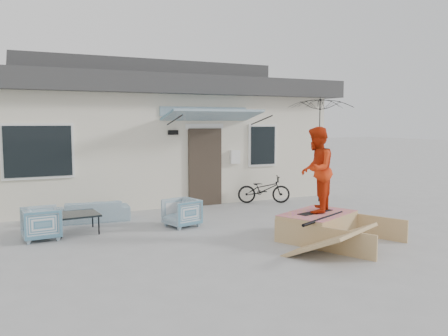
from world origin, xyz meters
name	(u,v)px	position (x,y,z in m)	size (l,w,h in m)	color
ground	(252,251)	(0.00, 0.00, 0.00)	(90.00, 90.00, 0.00)	#989898
house	(135,132)	(0.00, 7.99, 1.94)	(10.80, 8.49, 4.10)	beige
loveseat	(93,208)	(-2.13, 3.71, 0.32)	(1.63, 0.48, 0.64)	teal
armchair_left	(42,222)	(-3.32, 2.45, 0.35)	(0.68, 0.64, 0.70)	teal
armchair_right	(182,211)	(-0.48, 2.32, 0.34)	(0.65, 0.61, 0.67)	teal
coffee_table	(78,223)	(-2.60, 2.74, 0.20)	(0.81, 0.81, 0.40)	black
bicycle	(264,186)	(2.62, 4.06, 0.47)	(0.51, 1.47, 0.94)	black
patio_umbrella	(320,140)	(4.22, 3.63, 1.75)	(1.90, 1.76, 2.20)	black
skate_ramp	(317,226)	(1.58, 0.22, 0.25)	(1.49, 1.99, 0.50)	tan
skateboard	(315,212)	(1.56, 0.26, 0.52)	(0.86, 0.21, 0.05)	black
skater	(316,168)	(1.56, 0.26, 1.39)	(0.82, 0.63, 1.67)	red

